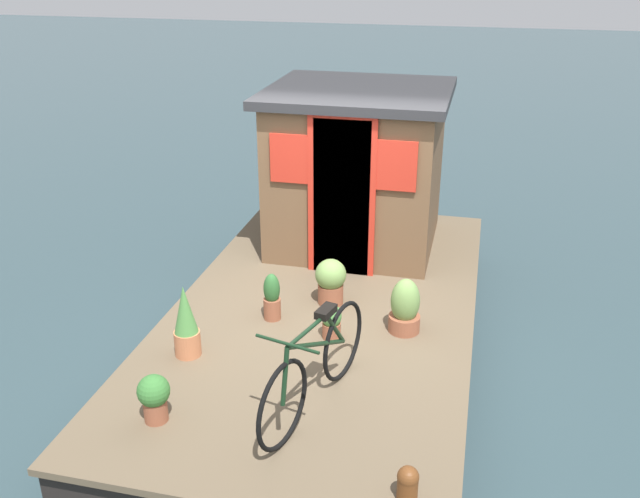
{
  "coord_description": "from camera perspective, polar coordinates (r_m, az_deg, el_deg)",
  "views": [
    {
      "loc": [
        -5.94,
        -1.37,
        3.84
      ],
      "look_at": [
        -0.2,
        0.0,
        1.21
      ],
      "focal_mm": 38.98,
      "sensor_mm": 36.0,
      "label": 1
    }
  ],
  "objects": [
    {
      "name": "potted_plant_succulent",
      "position": [
        6.62,
        -3.97,
        -3.99
      ],
      "size": [
        0.17,
        0.17,
        0.47
      ],
      "color": "#935138",
      "rests_on": "houseboat_deck"
    },
    {
      "name": "bicycle",
      "position": [
        5.33,
        -0.4,
        -9.61
      ],
      "size": [
        1.6,
        0.57,
        0.81
      ],
      "color": "black",
      "rests_on": "houseboat_deck"
    },
    {
      "name": "potted_plant_thyme",
      "position": [
        6.32,
        0.96,
        -5.96
      ],
      "size": [
        0.18,
        0.18,
        0.34
      ],
      "color": "#935138",
      "rests_on": "houseboat_deck"
    },
    {
      "name": "potted_plant_rosemary",
      "position": [
        6.12,
        -10.96,
        -5.96
      ],
      "size": [
        0.23,
        0.23,
        0.67
      ],
      "color": "#C6754C",
      "rests_on": "houseboat_deck"
    },
    {
      "name": "houseboat_deck",
      "position": [
        7.07,
        0.38,
        -6.44
      ],
      "size": [
        5.53,
        2.93,
        0.51
      ],
      "color": "brown",
      "rests_on": "ground_plane"
    },
    {
      "name": "potted_plant_fern",
      "position": [
        6.44,
        6.99,
        -4.81
      ],
      "size": [
        0.29,
        0.29,
        0.53
      ],
      "color": "#935138",
      "rests_on": "houseboat_deck"
    },
    {
      "name": "ground_plane",
      "position": [
        7.2,
        0.37,
        -8.2
      ],
      "size": [
        60.0,
        60.0,
        0.0
      ],
      "primitive_type": "plane",
      "color": "#2D4247"
    },
    {
      "name": "mooring_bollard",
      "position": [
        4.75,
        7.21,
        -18.51
      ],
      "size": [
        0.14,
        0.14,
        0.26
      ],
      "color": "brown",
      "rests_on": "houseboat_deck"
    },
    {
      "name": "potted_plant_sage",
      "position": [
        6.88,
        0.88,
        -2.59
      ],
      "size": [
        0.31,
        0.31,
        0.47
      ],
      "color": "#935138",
      "rests_on": "houseboat_deck"
    },
    {
      "name": "houseboat_cabin",
      "position": [
        8.08,
        3.07,
        6.71
      ],
      "size": [
        1.94,
        2.03,
        1.84
      ],
      "color": "brown",
      "rests_on": "houseboat_deck"
    },
    {
      "name": "potted_plant_ivy",
      "position": [
        5.44,
        -13.46,
        -11.67
      ],
      "size": [
        0.25,
        0.25,
        0.39
      ],
      "color": "#935138",
      "rests_on": "houseboat_deck"
    }
  ]
}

